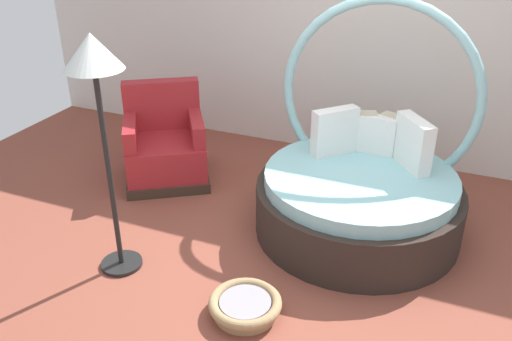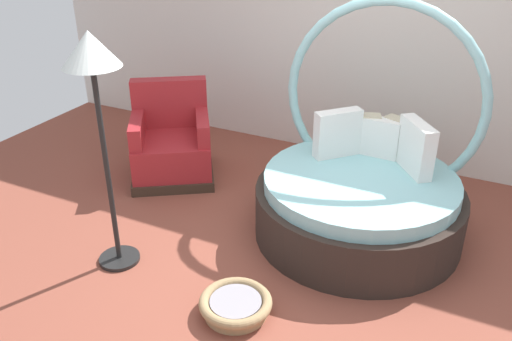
% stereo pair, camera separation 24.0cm
% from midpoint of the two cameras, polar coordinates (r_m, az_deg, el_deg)
% --- Properties ---
extents(ground_plane, '(8.00, 8.00, 0.02)m').
position_cam_midpoint_polar(ground_plane, '(4.29, 2.50, -10.37)').
color(ground_plane, brown).
extents(back_wall, '(8.00, 0.12, 2.68)m').
position_cam_midpoint_polar(back_wall, '(5.73, 11.01, 14.02)').
color(back_wall, silver).
rests_on(back_wall, ground_plane).
extents(round_daybed, '(1.72, 1.72, 1.91)m').
position_cam_midpoint_polar(round_daybed, '(4.64, 9.58, -1.75)').
color(round_daybed, '#2D231E').
rests_on(round_daybed, ground_plane).
extents(red_armchair, '(1.10, 1.10, 0.94)m').
position_cam_midpoint_polar(red_armchair, '(5.52, -10.78, 2.44)').
color(red_armchair, '#38281E').
rests_on(red_armchair, ground_plane).
extents(pet_basket, '(0.51, 0.51, 0.13)m').
position_cam_midpoint_polar(pet_basket, '(3.84, -2.99, -14.07)').
color(pet_basket, '#9E7F56').
rests_on(pet_basket, ground_plane).
extents(floor_lamp, '(0.40, 0.40, 1.82)m').
position_cam_midpoint_polar(floor_lamp, '(3.78, -18.36, 9.37)').
color(floor_lamp, black).
rests_on(floor_lamp, ground_plane).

